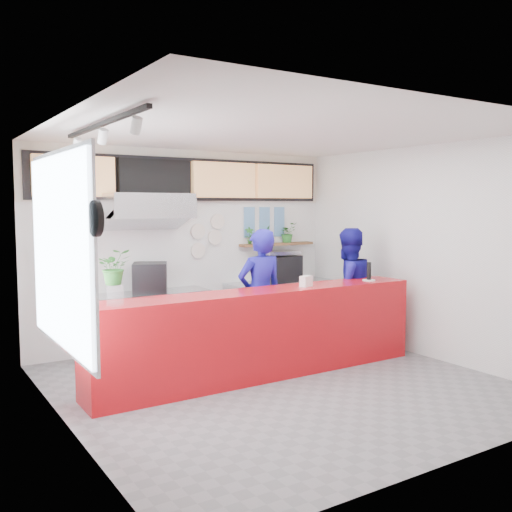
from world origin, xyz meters
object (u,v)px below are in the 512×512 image
staff_center (260,297)px  pepper_mill (369,271)px  staff_right (347,289)px  panini_oven (150,278)px  service_counter (262,333)px  espresso_machine (280,269)px

staff_center → pepper_mill: staff_center is taller
staff_right → pepper_mill: bearing=88.0°
staff_center → pepper_mill: (1.44, -0.59, 0.32)m
pepper_mill → panini_oven: bearing=143.4°
service_counter → espresso_machine: bearing=49.8°
espresso_machine → staff_right: bearing=-92.5°
staff_right → pepper_mill: 0.62m
service_counter → staff_center: staff_center is taller
espresso_machine → staff_center: (-1.21, -1.28, -0.19)m
panini_oven → espresso_machine: bearing=24.9°
espresso_machine → panini_oven: bearing=165.0°
panini_oven → staff_right: 2.91m
service_counter → staff_center: 0.71m
espresso_machine → staff_center: staff_center is taller
service_counter → panini_oven: (-0.76, 1.80, 0.56)m
espresso_machine → pepper_mill: bearing=-98.1°
espresso_machine → service_counter: bearing=-145.2°
staff_center → pepper_mill: size_ratio=7.39×
service_counter → staff_right: size_ratio=2.47×
staff_center → pepper_mill: 1.59m
espresso_machine → pepper_mill: pepper_mill is taller
espresso_machine → staff_center: 1.77m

